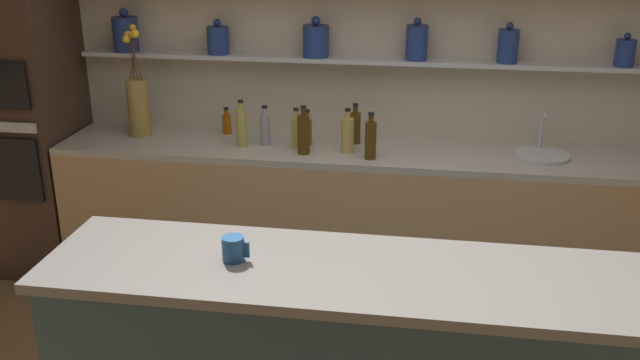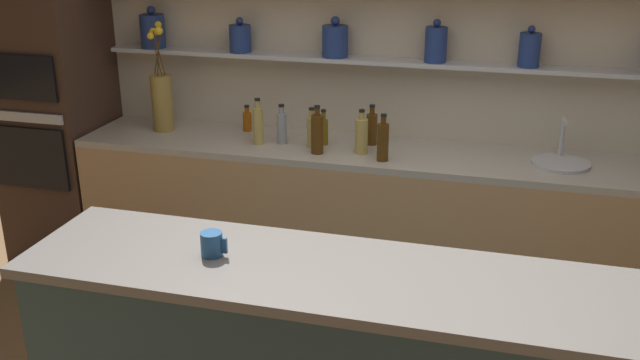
# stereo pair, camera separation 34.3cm
# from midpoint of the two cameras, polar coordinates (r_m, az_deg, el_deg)

# --- Properties ---
(back_wall_unit) EXTENTS (5.20, 0.44, 2.60)m
(back_wall_unit) POSITION_cam_midpoint_polar(r_m,az_deg,el_deg) (4.37, 3.12, 11.49)
(back_wall_unit) COLOR beige
(back_wall_unit) RESTS_ON ground_plane
(back_counter_unit) EXTENTS (3.62, 0.62, 0.92)m
(back_counter_unit) POSITION_cam_midpoint_polar(r_m,az_deg,el_deg) (4.42, 0.66, -3.14)
(back_counter_unit) COLOR tan
(back_counter_unit) RESTS_ON ground_plane
(oven_tower) EXTENTS (0.62, 0.64, 2.05)m
(oven_tower) POSITION_cam_midpoint_polar(r_m,az_deg,el_deg) (4.99, -24.54, 4.65)
(oven_tower) COLOR #3D281E
(oven_tower) RESTS_ON ground_plane
(flower_vase) EXTENTS (0.13, 0.14, 0.69)m
(flower_vase) POSITION_cam_midpoint_polar(r_m,az_deg,el_deg) (4.64, -16.44, 5.93)
(flower_vase) COLOR olive
(flower_vase) RESTS_ON back_counter_unit
(sink_fixture) EXTENTS (0.32, 0.32, 0.25)m
(sink_fixture) POSITION_cam_midpoint_polar(r_m,az_deg,el_deg) (4.24, 15.15, 2.06)
(sink_fixture) COLOR #B7B7BC
(sink_fixture) RESTS_ON back_counter_unit
(bottle_spirit_0) EXTENTS (0.06, 0.06, 0.24)m
(bottle_spirit_0) POSITION_cam_midpoint_polar(r_m,az_deg,el_deg) (4.32, -6.69, 4.07)
(bottle_spirit_0) COLOR gray
(bottle_spirit_0) RESTS_ON back_counter_unit
(bottle_spirit_1) EXTENTS (0.07, 0.07, 0.25)m
(bottle_spirit_1) POSITION_cam_midpoint_polar(r_m,az_deg,el_deg) (4.32, 0.56, 4.23)
(bottle_spirit_1) COLOR #4C2D0C
(bottle_spirit_1) RESTS_ON back_counter_unit
(bottle_spirit_2) EXTENTS (0.07, 0.07, 0.26)m
(bottle_spirit_2) POSITION_cam_midpoint_polar(r_m,az_deg,el_deg) (4.15, -0.16, 3.64)
(bottle_spirit_2) COLOR tan
(bottle_spirit_2) RESTS_ON back_counter_unit
(bottle_spirit_3) EXTENTS (0.06, 0.06, 0.29)m
(bottle_spirit_3) POSITION_cam_midpoint_polar(r_m,az_deg,el_deg) (4.30, -8.59, 4.20)
(bottle_spirit_3) COLOR tan
(bottle_spirit_3) RESTS_ON back_counter_unit
(bottle_sauce_4) EXTENTS (0.06, 0.06, 0.17)m
(bottle_sauce_4) POSITION_cam_midpoint_polar(r_m,az_deg,el_deg) (4.59, -9.61, 4.49)
(bottle_sauce_4) COLOR #9E4C0A
(bottle_sauce_4) RESTS_ON back_counter_unit
(bottle_oil_5) EXTENTS (0.06, 0.06, 0.22)m
(bottle_oil_5) POSITION_cam_midpoint_polar(r_m,az_deg,el_deg) (4.30, -3.31, 3.92)
(bottle_oil_5) COLOR brown
(bottle_oil_5) RESTS_ON back_counter_unit
(bottle_spirit_6) EXTENTS (0.06, 0.06, 0.24)m
(bottle_spirit_6) POSITION_cam_midpoint_polar(r_m,az_deg,el_deg) (4.25, -4.23, 3.89)
(bottle_spirit_6) COLOR tan
(bottle_spirit_6) RESTS_ON back_counter_unit
(bottle_spirit_7) EXTENTS (0.07, 0.07, 0.27)m
(bottle_spirit_7) POSITION_cam_midpoint_polar(r_m,az_deg,el_deg) (4.04, 1.65, 3.23)
(bottle_spirit_7) COLOR #4C2D0C
(bottle_spirit_7) RESTS_ON back_counter_unit
(bottle_spirit_8) EXTENTS (0.07, 0.07, 0.29)m
(bottle_spirit_8) POSITION_cam_midpoint_polar(r_m,az_deg,el_deg) (4.13, -3.71, 3.68)
(bottle_spirit_8) COLOR #4C2D0C
(bottle_spirit_8) RESTS_ON back_counter_unit
(coffee_mug) EXTENTS (0.10, 0.08, 0.09)m
(coffee_mug) POSITION_cam_midpoint_polar(r_m,az_deg,el_deg) (2.70, -10.59, -5.51)
(coffee_mug) COLOR #235184
(coffee_mug) RESTS_ON island_counter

